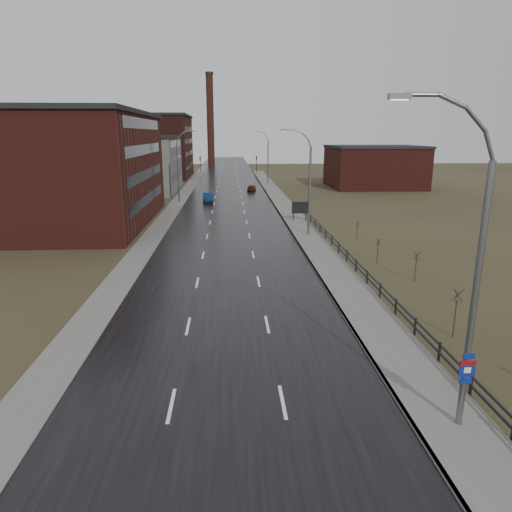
{
  "coord_description": "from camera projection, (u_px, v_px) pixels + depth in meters",
  "views": [
    {
      "loc": [
        0.23,
        -12.64,
        10.84
      ],
      "look_at": [
        1.91,
        16.5,
        3.0
      ],
      "focal_mm": 32.0,
      "sensor_mm": 36.0,
      "label": 1
    }
  ],
  "objects": [
    {
      "name": "warehouse_far",
      "position": [
        138.0,
        146.0,
        115.83
      ],
      "size": [
        26.52,
        24.48,
        15.5
      ],
      "color": "#331611",
      "rests_on": "ground"
    },
    {
      "name": "shrub_c",
      "position": [
        456.0,
        311.0,
        24.79
      ],
      "size": [
        0.67,
        0.71,
        2.87
      ],
      "color": "#382D23",
      "rests_on": "ground"
    },
    {
      "name": "road",
      "position": [
        228.0,
        204.0,
        72.83
      ],
      "size": [
        14.0,
        300.0,
        0.06
      ],
      "primitive_type": "cube",
      "color": "black",
      "rests_on": "ground"
    },
    {
      "name": "billboard",
      "position": [
        300.0,
        208.0,
        57.74
      ],
      "size": [
        2.1,
        0.17,
        2.55
      ],
      "color": "black",
      "rests_on": "ground"
    },
    {
      "name": "traffic_light_left",
      "position": [
        200.0,
        157.0,
        129.05
      ],
      "size": [
        0.58,
        2.73,
        5.3
      ],
      "color": "black",
      "rests_on": "ground"
    },
    {
      "name": "warehouse_near",
      "position": [
        55.0,
        168.0,
        55.46
      ],
      "size": [
        22.44,
        28.56,
        13.5
      ],
      "color": "#471914",
      "rests_on": "ground"
    },
    {
      "name": "building_right",
      "position": [
        374.0,
        167.0,
        94.63
      ],
      "size": [
        18.36,
        16.32,
        8.5
      ],
      "color": "#471914",
      "rests_on": "ground"
    },
    {
      "name": "shrub_d",
      "position": [
        416.0,
        265.0,
        34.41
      ],
      "size": [
        0.55,
        0.58,
        2.33
      ],
      "color": "#382D23",
      "rests_on": "ground"
    },
    {
      "name": "shrub_f",
      "position": [
        357.0,
        230.0,
        48.1
      ],
      "size": [
        0.47,
        0.5,
        1.98
      ],
      "color": "#382D23",
      "rests_on": "ground"
    },
    {
      "name": "shrub_e",
      "position": [
        378.0,
        250.0,
        39.32
      ],
      "size": [
        0.52,
        0.55,
        2.18
      ],
      "color": "#382D23",
      "rests_on": "ground"
    },
    {
      "name": "ground",
      "position": [
        227.0,
        475.0,
        14.99
      ],
      "size": [
        320.0,
        320.0,
        0.0
      ],
      "primitive_type": "plane",
      "color": "#2D2819",
      "rests_on": "ground"
    },
    {
      "name": "smokestack",
      "position": [
        210.0,
        120.0,
        155.26
      ],
      "size": [
        2.7,
        2.7,
        30.7
      ],
      "color": "#331611",
      "rests_on": "ground"
    },
    {
      "name": "streetlight_left",
      "position": [
        180.0,
        166.0,
        72.82
      ],
      "size": [
        3.36,
        0.28,
        11.35
      ],
      "color": "slate",
      "rests_on": "ground"
    },
    {
      "name": "car_near",
      "position": [
        208.0,
        198.0,
        74.11
      ],
      "size": [
        1.79,
        4.74,
        1.54
      ],
      "primitive_type": "imported",
      "rotation": [
        0.0,
        0.0,
        0.03
      ],
      "color": "#0D2144",
      "rests_on": "ground"
    },
    {
      "name": "streetlight_right_far",
      "position": [
        267.0,
        157.0,
        100.72
      ],
      "size": [
        3.36,
        0.28,
        11.35
      ],
      "color": "slate",
      "rests_on": "ground"
    },
    {
      "name": "sidewalk_right",
      "position": [
        308.0,
        237.0,
        49.19
      ],
      "size": [
        3.2,
        180.0,
        0.18
      ],
      "primitive_type": "cube",
      "color": "#595651",
      "rests_on": "ground"
    },
    {
      "name": "warehouse_mid",
      "position": [
        135.0,
        164.0,
        87.83
      ],
      "size": [
        16.32,
        20.4,
        10.5
      ],
      "color": "slate",
      "rests_on": "ground"
    },
    {
      "name": "streetlight_main",
      "position": [
        469.0,
        276.0,
        15.81
      ],
      "size": [
        3.91,
        0.29,
        12.11
      ],
      "color": "slate",
      "rests_on": "ground"
    },
    {
      "name": "traffic_light_right",
      "position": [
        256.0,
        156.0,
        129.94
      ],
      "size": [
        0.58,
        2.73,
        5.3
      ],
      "color": "black",
      "rests_on": "ground"
    },
    {
      "name": "car_far",
      "position": [
        252.0,
        188.0,
        88.46
      ],
      "size": [
        2.01,
        3.94,
        1.28
      ],
      "primitive_type": "imported",
      "rotation": [
        0.0,
        0.0,
        3.0
      ],
      "color": "#4D180C",
      "rests_on": "ground"
    },
    {
      "name": "guardrail",
      "position": [
        370.0,
        278.0,
        33.03
      ],
      "size": [
        0.1,
        53.05,
        1.1
      ],
      "color": "black",
      "rests_on": "ground"
    },
    {
      "name": "sidewalk_left",
      "position": [
        177.0,
        204.0,
        72.37
      ],
      "size": [
        2.4,
        260.0,
        0.12
      ],
      "primitive_type": "cube",
      "color": "#595651",
      "rests_on": "ground"
    },
    {
      "name": "streetlight_right_mid",
      "position": [
        307.0,
        182.0,
        48.66
      ],
      "size": [
        3.36,
        0.28,
        11.35
      ],
      "color": "slate",
      "rests_on": "ground"
    },
    {
      "name": "curb_right",
      "position": [
        294.0,
        237.0,
        49.11
      ],
      "size": [
        0.16,
        180.0,
        0.18
      ],
      "primitive_type": "cube",
      "color": "slate",
      "rests_on": "ground"
    }
  ]
}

